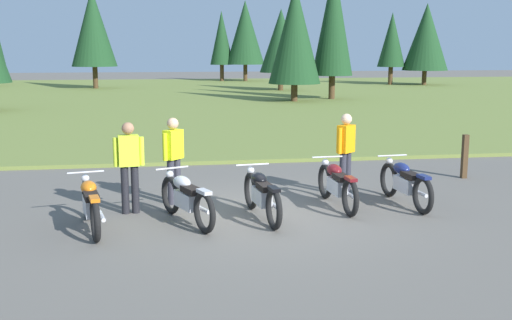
{
  "coord_description": "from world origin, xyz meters",
  "views": [
    {
      "loc": [
        -1.71,
        -10.62,
        2.96
      ],
      "look_at": [
        0.0,
        0.6,
        0.9
      ],
      "focal_mm": 43.11,
      "sensor_mm": 36.0,
      "label": 1
    }
  ],
  "objects_px": {
    "trail_marker_post": "(465,156)",
    "rider_checking_bike": "(346,149)",
    "motorcycle_maroon": "(337,184)",
    "motorcycle_navy": "(405,182)",
    "motorcycle_orange": "(90,204)",
    "rider_with_back_turned": "(174,155)",
    "motorcycle_black": "(262,194)",
    "motorcycle_silver": "(186,198)",
    "rider_in_hivis_vest": "(129,162)"
  },
  "relations": [
    {
      "from": "motorcycle_black",
      "to": "rider_in_hivis_vest",
      "type": "bearing_deg",
      "value": 163.04
    },
    {
      "from": "motorcycle_black",
      "to": "rider_in_hivis_vest",
      "type": "distance_m",
      "value": 2.47
    },
    {
      "from": "motorcycle_navy",
      "to": "rider_in_hivis_vest",
      "type": "height_order",
      "value": "rider_in_hivis_vest"
    },
    {
      "from": "motorcycle_silver",
      "to": "trail_marker_post",
      "type": "relative_size",
      "value": 1.95
    },
    {
      "from": "motorcycle_navy",
      "to": "rider_in_hivis_vest",
      "type": "bearing_deg",
      "value": 178.2
    },
    {
      "from": "motorcycle_maroon",
      "to": "rider_with_back_turned",
      "type": "height_order",
      "value": "rider_with_back_turned"
    },
    {
      "from": "motorcycle_navy",
      "to": "rider_checking_bike",
      "type": "distance_m",
      "value": 1.43
    },
    {
      "from": "motorcycle_silver",
      "to": "rider_in_hivis_vest",
      "type": "bearing_deg",
      "value": 141.63
    },
    {
      "from": "rider_in_hivis_vest",
      "to": "trail_marker_post",
      "type": "xyz_separation_m",
      "value": [
        7.5,
        1.99,
        -0.44
      ]
    },
    {
      "from": "motorcycle_orange",
      "to": "rider_checking_bike",
      "type": "height_order",
      "value": "rider_checking_bike"
    },
    {
      "from": "trail_marker_post",
      "to": "rider_checking_bike",
      "type": "bearing_deg",
      "value": -160.12
    },
    {
      "from": "motorcycle_navy",
      "to": "motorcycle_maroon",
      "type": "bearing_deg",
      "value": 178.21
    },
    {
      "from": "motorcycle_orange",
      "to": "motorcycle_silver",
      "type": "relative_size",
      "value": 1.05
    },
    {
      "from": "motorcycle_orange",
      "to": "motorcycle_maroon",
      "type": "bearing_deg",
      "value": 10.62
    },
    {
      "from": "motorcycle_black",
      "to": "motorcycle_maroon",
      "type": "distance_m",
      "value": 1.64
    },
    {
      "from": "motorcycle_maroon",
      "to": "motorcycle_navy",
      "type": "distance_m",
      "value": 1.33
    },
    {
      "from": "rider_in_hivis_vest",
      "to": "rider_checking_bike",
      "type": "xyz_separation_m",
      "value": [
        4.29,
        0.83,
        0.0
      ]
    },
    {
      "from": "motorcycle_maroon",
      "to": "rider_in_hivis_vest",
      "type": "bearing_deg",
      "value": 178.19
    },
    {
      "from": "motorcycle_maroon",
      "to": "trail_marker_post",
      "type": "xyz_separation_m",
      "value": [
        3.65,
        2.11,
        0.07
      ]
    },
    {
      "from": "motorcycle_orange",
      "to": "motorcycle_black",
      "type": "xyz_separation_m",
      "value": [
        2.91,
        0.25,
        0.0
      ]
    },
    {
      "from": "motorcycle_silver",
      "to": "motorcycle_navy",
      "type": "xyz_separation_m",
      "value": [
        4.2,
        0.62,
        0.0
      ]
    },
    {
      "from": "motorcycle_navy",
      "to": "rider_checking_bike",
      "type": "height_order",
      "value": "rider_checking_bike"
    },
    {
      "from": "motorcycle_silver",
      "to": "trail_marker_post",
      "type": "distance_m",
      "value": 7.08
    },
    {
      "from": "motorcycle_navy",
      "to": "rider_in_hivis_vest",
      "type": "distance_m",
      "value": 5.21
    },
    {
      "from": "motorcycle_black",
      "to": "trail_marker_post",
      "type": "xyz_separation_m",
      "value": [
        5.19,
        2.69,
        0.07
      ]
    },
    {
      "from": "motorcycle_orange",
      "to": "rider_in_hivis_vest",
      "type": "distance_m",
      "value": 1.24
    },
    {
      "from": "motorcycle_black",
      "to": "trail_marker_post",
      "type": "relative_size",
      "value": 2.06
    },
    {
      "from": "rider_with_back_turned",
      "to": "rider_checking_bike",
      "type": "bearing_deg",
      "value": 3.67
    },
    {
      "from": "motorcycle_maroon",
      "to": "rider_checking_bike",
      "type": "distance_m",
      "value": 1.17
    },
    {
      "from": "rider_with_back_turned",
      "to": "motorcycle_black",
      "type": "bearing_deg",
      "value": -41.07
    },
    {
      "from": "motorcycle_silver",
      "to": "rider_with_back_turned",
      "type": "relative_size",
      "value": 1.19
    },
    {
      "from": "motorcycle_maroon",
      "to": "rider_with_back_turned",
      "type": "bearing_deg",
      "value": 166.57
    },
    {
      "from": "motorcycle_navy",
      "to": "trail_marker_post",
      "type": "height_order",
      "value": "trail_marker_post"
    },
    {
      "from": "motorcycle_maroon",
      "to": "motorcycle_navy",
      "type": "height_order",
      "value": "same"
    },
    {
      "from": "motorcycle_silver",
      "to": "rider_in_hivis_vest",
      "type": "xyz_separation_m",
      "value": [
        -0.98,
        0.78,
        0.51
      ]
    },
    {
      "from": "motorcycle_orange",
      "to": "rider_in_hivis_vest",
      "type": "bearing_deg",
      "value": 57.94
    },
    {
      "from": "motorcycle_orange",
      "to": "motorcycle_navy",
      "type": "bearing_deg",
      "value": 7.81
    },
    {
      "from": "motorcycle_silver",
      "to": "rider_checking_bike",
      "type": "height_order",
      "value": "rider_checking_bike"
    },
    {
      "from": "rider_in_hivis_vest",
      "to": "rider_checking_bike",
      "type": "relative_size",
      "value": 1.0
    },
    {
      "from": "motorcycle_navy",
      "to": "rider_with_back_turned",
      "type": "distance_m",
      "value": 4.47
    },
    {
      "from": "motorcycle_silver",
      "to": "rider_checking_bike",
      "type": "distance_m",
      "value": 3.71
    },
    {
      "from": "rider_checking_bike",
      "to": "trail_marker_post",
      "type": "xyz_separation_m",
      "value": [
        3.21,
        1.16,
        -0.44
      ]
    },
    {
      "from": "rider_checking_bike",
      "to": "motorcycle_navy",
      "type": "bearing_deg",
      "value": -48.14
    },
    {
      "from": "motorcycle_orange",
      "to": "rider_checking_bike",
      "type": "bearing_deg",
      "value": 20.04
    },
    {
      "from": "motorcycle_silver",
      "to": "motorcycle_black",
      "type": "xyz_separation_m",
      "value": [
        1.32,
        0.08,
        0.0
      ]
    },
    {
      "from": "motorcycle_black",
      "to": "rider_checking_bike",
      "type": "bearing_deg",
      "value": 37.68
    },
    {
      "from": "motorcycle_silver",
      "to": "rider_in_hivis_vest",
      "type": "relative_size",
      "value": 1.19
    },
    {
      "from": "motorcycle_silver",
      "to": "rider_checking_bike",
      "type": "xyz_separation_m",
      "value": [
        3.31,
        1.61,
        0.51
      ]
    },
    {
      "from": "motorcycle_orange",
      "to": "motorcycle_silver",
      "type": "distance_m",
      "value": 1.59
    },
    {
      "from": "motorcycle_silver",
      "to": "motorcycle_maroon",
      "type": "height_order",
      "value": "same"
    }
  ]
}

